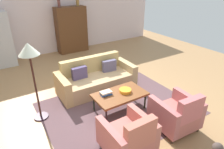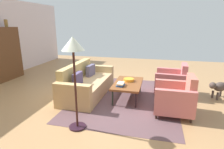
{
  "view_description": "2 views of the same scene",
  "coord_description": "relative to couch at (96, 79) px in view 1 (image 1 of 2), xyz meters",
  "views": [
    {
      "loc": [
        -2.1,
        -3.88,
        2.82
      ],
      "look_at": [
        0.23,
        -0.18,
        0.69
      ],
      "focal_mm": 32.12,
      "sensor_mm": 36.0,
      "label": 1
    },
    {
      "loc": [
        -4.39,
        -1.37,
        1.93
      ],
      "look_at": [
        0.16,
        -0.24,
        0.62
      ],
      "focal_mm": 29.5,
      "sensor_mm": 36.0,
      "label": 2
    }
  ],
  "objects": [
    {
      "name": "ground_plane",
      "position": [
        -0.14,
        -0.51,
        -0.29
      ],
      "size": [
        11.79,
        11.79,
        0.0
      ],
      "primitive_type": "plane",
      "color": "#A87D50"
    },
    {
      "name": "armchair_left",
      "position": [
        -0.6,
        -2.35,
        0.06
      ],
      "size": [
        0.8,
        0.8,
        0.88
      ],
      "rotation": [
        0.0,
        0.0,
        0.0
      ],
      "color": "black",
      "rests_on": "ground"
    },
    {
      "name": "couch",
      "position": [
        0.0,
        0.0,
        0.0
      ],
      "size": [
        2.11,
        0.93,
        0.86
      ],
      "rotation": [
        0.0,
        0.0,
        3.13
      ],
      "color": "tan",
      "rests_on": "ground"
    },
    {
      "name": "fruit_bowl",
      "position": [
        0.15,
        -1.19,
        0.18
      ],
      "size": [
        0.28,
        0.28,
        0.07
      ],
      "primitive_type": "cylinder",
      "color": "orange",
      "rests_on": "coffee_table"
    },
    {
      "name": "vase_tall",
      "position": [
        0.29,
        3.31,
        1.67
      ],
      "size": [
        0.11,
        0.11,
        0.31
      ],
      "primitive_type": "cylinder",
      "color": "brown",
      "rests_on": "cabinet"
    },
    {
      "name": "book_stack",
      "position": [
        -0.29,
        -1.05,
        0.18
      ],
      "size": [
        0.28,
        0.21,
        0.08
      ],
      "color": "#2B5394",
      "rests_on": "coffee_table"
    },
    {
      "name": "coffee_table",
      "position": [
        -0.0,
        -1.19,
        0.11
      ],
      "size": [
        1.2,
        0.7,
        0.43
      ],
      "color": "black",
      "rests_on": "ground"
    },
    {
      "name": "area_rug",
      "position": [
        -0.0,
        -1.14,
        -0.28
      ],
      "size": [
        3.4,
        2.6,
        0.01
      ],
      "primitive_type": "cube",
      "color": "brown",
      "rests_on": "ground"
    },
    {
      "name": "floor_lamp",
      "position": [
        -1.65,
        -0.49,
        1.16
      ],
      "size": [
        0.4,
        0.4,
        1.72
      ],
      "color": "black",
      "rests_on": "ground"
    },
    {
      "name": "cabinet",
      "position": [
        0.69,
        3.32,
        0.61
      ],
      "size": [
        1.2,
        0.51,
        1.8
      ],
      "color": "#55311A",
      "rests_on": "ground"
    },
    {
      "name": "wall_back",
      "position": [
        -0.14,
        3.66,
        1.11
      ],
      "size": [
        9.83,
        0.12,
        2.8
      ],
      "primitive_type": "cube",
      "color": "silver",
      "rests_on": "ground"
    },
    {
      "name": "armchair_right",
      "position": [
        0.59,
        -2.35,
        0.06
      ],
      "size": [
        0.85,
        0.85,
        0.88
      ],
      "rotation": [
        0.0,
        0.0,
        -0.06
      ],
      "color": "#2F2816",
      "rests_on": "ground"
    },
    {
      "name": "vase_round",
      "position": [
        1.04,
        3.31,
        1.64
      ],
      "size": [
        0.12,
        0.12,
        0.25
      ],
      "primitive_type": "cylinder",
      "color": "olive",
      "rests_on": "cabinet"
    }
  ]
}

